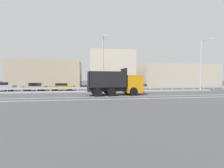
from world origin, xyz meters
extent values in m
plane|color=#424244|center=(0.00, 0.00, 0.00)|extent=(320.00, 320.00, 0.00)
cube|color=silver|center=(-0.05, -3.93, 0.00)|extent=(64.24, 0.16, 0.01)
cube|color=silver|center=(-0.05, -5.98, 0.00)|extent=(64.24, 0.16, 0.01)
cube|color=gray|center=(0.00, 2.41, 0.09)|extent=(35.33, 1.10, 0.18)
cube|color=#9EA0A5|center=(0.00, 3.38, 0.62)|extent=(64.24, 0.04, 0.32)
cylinder|color=#ADADB2|center=(-15.40, 3.38, 0.31)|extent=(0.09, 0.09, 0.62)
cylinder|color=#ADADB2|center=(-13.34, 3.38, 0.31)|extent=(0.09, 0.09, 0.62)
cylinder|color=#ADADB2|center=(-11.29, 3.38, 0.31)|extent=(0.09, 0.09, 0.62)
cylinder|color=#ADADB2|center=(-9.24, 3.38, 0.31)|extent=(0.09, 0.09, 0.62)
cylinder|color=#ADADB2|center=(-7.19, 3.38, 0.31)|extent=(0.09, 0.09, 0.62)
cylinder|color=#ADADB2|center=(-5.13, 3.38, 0.31)|extent=(0.09, 0.09, 0.62)
cylinder|color=#ADADB2|center=(-3.08, 3.38, 0.31)|extent=(0.09, 0.09, 0.62)
cylinder|color=#ADADB2|center=(-1.03, 3.38, 0.31)|extent=(0.09, 0.09, 0.62)
cylinder|color=#ADADB2|center=(1.03, 3.38, 0.31)|extent=(0.09, 0.09, 0.62)
cylinder|color=#ADADB2|center=(3.08, 3.38, 0.31)|extent=(0.09, 0.09, 0.62)
cylinder|color=#ADADB2|center=(5.13, 3.38, 0.31)|extent=(0.09, 0.09, 0.62)
cylinder|color=#ADADB2|center=(7.19, 3.38, 0.31)|extent=(0.09, 0.09, 0.62)
cylinder|color=#ADADB2|center=(9.24, 3.38, 0.31)|extent=(0.09, 0.09, 0.62)
cylinder|color=#ADADB2|center=(11.29, 3.38, 0.31)|extent=(0.09, 0.09, 0.62)
cylinder|color=#ADADB2|center=(13.34, 3.38, 0.31)|extent=(0.09, 0.09, 0.62)
cylinder|color=#ADADB2|center=(15.40, 3.38, 0.31)|extent=(0.09, 0.09, 0.62)
cylinder|color=#ADADB2|center=(17.45, 3.38, 0.31)|extent=(0.09, 0.09, 0.62)
cylinder|color=#ADADB2|center=(19.50, 3.38, 0.31)|extent=(0.09, 0.09, 0.62)
cylinder|color=#ADADB2|center=(21.56, 3.38, 0.31)|extent=(0.09, 0.09, 0.62)
cube|color=orange|center=(2.38, -1.91, 1.44)|extent=(2.29, 2.63, 2.26)
cube|color=black|center=(3.43, -1.82, 1.84)|extent=(0.22, 2.11, 0.85)
cube|color=black|center=(3.46, -1.81, 0.47)|extent=(0.31, 2.41, 0.24)
cube|color=black|center=(-1.09, -2.22, 0.79)|extent=(4.97, 1.78, 0.53)
cube|color=black|center=(-1.09, -2.22, 1.11)|extent=(4.86, 2.77, 0.12)
cube|color=black|center=(-1.19, -1.09, 2.08)|extent=(4.66, 0.51, 1.83)
cube|color=black|center=(-0.99, -3.34, 2.08)|extent=(4.66, 0.51, 1.83)
cube|color=black|center=(1.19, -2.02, 2.31)|extent=(0.31, 2.36, 2.29)
cube|color=black|center=(-3.36, -2.42, 2.08)|extent=(0.31, 2.36, 1.83)
cylinder|color=black|center=(1.96, -0.74, 0.52)|extent=(1.06, 0.41, 1.04)
cylinder|color=black|center=(2.17, -3.14, 0.52)|extent=(1.06, 0.41, 1.04)
cylinder|color=black|center=(-0.83, -0.99, 0.52)|extent=(1.06, 0.41, 1.04)
cylinder|color=black|center=(-0.62, -3.39, 0.52)|extent=(1.06, 0.41, 1.04)
cylinder|color=black|center=(-2.52, -1.14, 0.52)|extent=(1.06, 0.41, 1.04)
cylinder|color=black|center=(-2.31, -3.54, 0.52)|extent=(1.06, 0.41, 1.04)
cylinder|color=white|center=(-3.05, 2.41, 0.18)|extent=(0.16, 0.16, 0.35)
cylinder|color=black|center=(-3.05, 2.41, 0.53)|extent=(0.16, 0.16, 0.35)
cylinder|color=white|center=(-3.05, 2.41, 0.89)|extent=(0.16, 0.16, 0.35)
cylinder|color=black|center=(-3.05, 2.41, 1.24)|extent=(0.16, 0.16, 0.35)
cylinder|color=white|center=(-3.05, 2.41, 1.59)|extent=(0.16, 0.16, 0.35)
cylinder|color=#1E4CB2|center=(-3.05, 2.41, 2.08)|extent=(0.61, 0.03, 0.61)
cylinder|color=white|center=(-3.05, 2.41, 2.08)|extent=(0.66, 0.02, 0.66)
cylinder|color=#ADADB2|center=(-1.07, 2.51, 4.23)|extent=(0.18, 0.18, 8.45)
cylinder|color=#ADADB2|center=(-1.13, 1.32, 8.30)|extent=(0.23, 2.37, 0.10)
cube|color=silver|center=(-1.20, 0.14, 8.22)|extent=(0.71, 0.24, 0.12)
cylinder|color=#ADADB2|center=(16.06, 2.42, 4.40)|extent=(0.18, 0.18, 8.81)
cylinder|color=#ADADB2|center=(16.12, 1.42, 8.66)|extent=(0.21, 2.01, 0.10)
cube|color=silver|center=(16.18, 0.42, 8.58)|extent=(0.71, 0.24, 0.12)
cube|color=#A3A3A8|center=(-17.99, 6.66, 0.68)|extent=(4.22, 1.80, 0.76)
cube|color=black|center=(-18.11, 6.66, 1.29)|extent=(1.79, 1.55, 0.47)
cylinder|color=black|center=(-16.70, 7.51, 0.30)|extent=(0.60, 0.21, 0.60)
cylinder|color=black|center=(-16.67, 5.86, 0.30)|extent=(0.60, 0.21, 0.60)
cube|color=gray|center=(-12.78, 6.93, 0.58)|extent=(3.91, 1.87, 0.55)
cube|color=black|center=(-12.67, 6.93, 1.13)|extent=(1.68, 1.56, 0.55)
cylinder|color=black|center=(-14.01, 6.19, 0.30)|extent=(0.61, 0.23, 0.60)
cylinder|color=black|center=(-13.93, 7.79, 0.30)|extent=(0.61, 0.23, 0.60)
cylinder|color=black|center=(-11.63, 6.07, 0.30)|extent=(0.61, 0.23, 0.60)
cylinder|color=black|center=(-11.55, 7.67, 0.30)|extent=(0.61, 0.23, 0.60)
cube|color=#B27A14|center=(-8.05, 6.83, 0.59)|extent=(4.32, 1.98, 0.59)
cube|color=black|center=(-8.18, 6.84, 1.11)|extent=(1.87, 1.62, 0.44)
cylinder|color=black|center=(-6.69, 7.57, 0.30)|extent=(0.61, 0.24, 0.60)
cylinder|color=black|center=(-6.80, 5.93, 0.30)|extent=(0.61, 0.24, 0.60)
cylinder|color=black|center=(-9.31, 7.73, 0.30)|extent=(0.61, 0.24, 0.60)
cylinder|color=black|center=(-9.41, 6.10, 0.30)|extent=(0.61, 0.24, 0.60)
cube|color=tan|center=(-14.01, 21.09, 3.34)|extent=(16.94, 10.01, 6.68)
cube|color=beige|center=(1.98, 18.61, 4.27)|extent=(10.05, 15.93, 8.54)
cube|color=#B7AD99|center=(22.73, 21.51, 3.13)|extent=(22.47, 11.28, 6.26)
cube|color=silver|center=(8.30, 32.59, 4.41)|extent=(3.60, 3.60, 8.82)
sphere|color=gold|center=(8.30, 32.59, 10.12)|extent=(3.24, 3.24, 3.24)
cone|color=gold|center=(8.30, 32.59, 12.02)|extent=(0.30, 0.30, 1.20)
camera|label=1|loc=(-3.33, -21.10, 2.08)|focal=24.00mm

